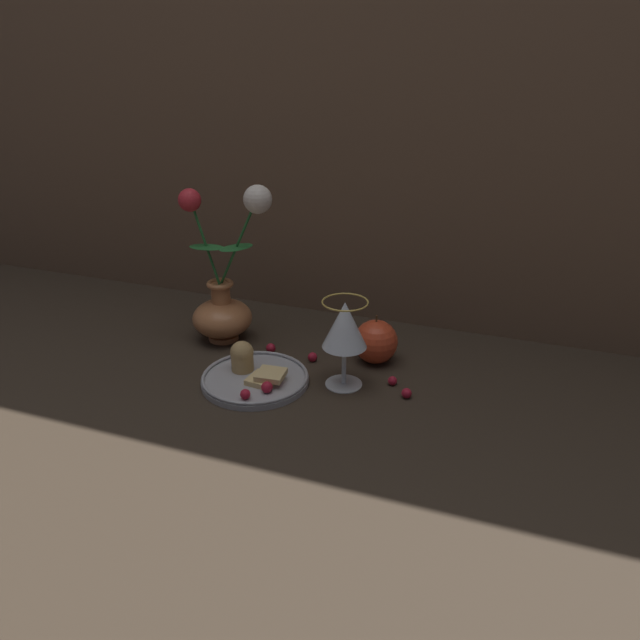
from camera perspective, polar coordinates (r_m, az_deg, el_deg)
ground_plane at (r=1.14m, az=-3.04°, el=-4.95°), size 2.40×2.40×0.00m
wall_back at (r=1.29m, az=2.34°, el=26.23°), size 2.40×0.04×1.20m
vase at (r=1.24m, az=-8.79°, el=2.04°), size 0.19×0.12×0.32m
plate_with_pastries at (r=1.11m, az=-6.08°, el=-5.01°), size 0.19×0.19×0.07m
wine_glass at (r=1.06m, az=2.29°, el=-0.69°), size 0.08×0.08×0.16m
apple_beside_vase at (r=1.17m, az=5.11°, el=-1.98°), size 0.08×0.08×0.09m
berry_near_plate at (r=1.07m, az=7.92°, el=-6.64°), size 0.02×0.02×0.02m
berry_front_center at (r=1.11m, az=6.65°, el=-5.54°), size 0.02×0.02×0.02m
berry_by_glass_stem at (r=1.18m, az=-0.69°, el=-3.40°), size 0.02×0.02×0.02m
berry_under_candlestick at (r=1.21m, az=-4.52°, el=-2.57°), size 0.02×0.02×0.02m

